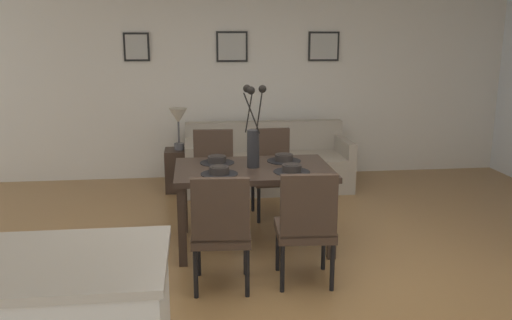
% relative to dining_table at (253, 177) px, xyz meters
% --- Properties ---
extents(ground_plane, '(9.00, 9.00, 0.00)m').
position_rel_dining_table_xyz_m(ground_plane, '(0.17, -0.70, -0.65)').
color(ground_plane, olive).
extents(back_wall_panel, '(9.00, 0.10, 2.60)m').
position_rel_dining_table_xyz_m(back_wall_panel, '(0.17, 2.55, 0.65)').
color(back_wall_panel, silver).
rests_on(back_wall_panel, ground).
extents(dining_table, '(1.40, 0.91, 0.74)m').
position_rel_dining_table_xyz_m(dining_table, '(0.00, 0.00, 0.00)').
color(dining_table, '#33261E').
rests_on(dining_table, ground).
extents(dining_chair_near_left, '(0.47, 0.47, 0.92)m').
position_rel_dining_table_xyz_m(dining_chair_near_left, '(-0.34, -0.88, -0.14)').
color(dining_chair_near_left, '#3D2D23').
rests_on(dining_chair_near_left, ground).
extents(dining_chair_near_right, '(0.47, 0.47, 0.92)m').
position_rel_dining_table_xyz_m(dining_chair_near_right, '(-0.33, 0.84, -0.14)').
color(dining_chair_near_right, '#3D2D23').
rests_on(dining_chair_near_right, ground).
extents(dining_chair_far_left, '(0.47, 0.47, 0.92)m').
position_rel_dining_table_xyz_m(dining_chair_far_left, '(0.31, -0.86, -0.14)').
color(dining_chair_far_left, '#3D2D23').
rests_on(dining_chair_far_left, ground).
extents(dining_chair_far_right, '(0.46, 0.46, 0.92)m').
position_rel_dining_table_xyz_m(dining_chair_far_right, '(0.30, 0.85, -0.14)').
color(dining_chair_far_right, '#3D2D23').
rests_on(dining_chair_far_right, ground).
extents(centerpiece_vase, '(0.21, 0.23, 0.73)m').
position_rel_dining_table_xyz_m(centerpiece_vase, '(0.00, 0.00, 0.37)').
color(centerpiece_vase, '#232326').
rests_on(centerpiece_vase, dining_table).
extents(placemat_near_left, '(0.32, 0.32, 0.01)m').
position_rel_dining_table_xyz_m(placemat_near_left, '(-0.31, -0.20, 0.09)').
color(placemat_near_left, black).
rests_on(placemat_near_left, dining_table).
extents(bowl_near_left, '(0.17, 0.17, 0.07)m').
position_rel_dining_table_xyz_m(bowl_near_left, '(-0.31, -0.20, 0.13)').
color(bowl_near_left, '#2D2826').
rests_on(bowl_near_left, dining_table).
extents(placemat_near_right, '(0.32, 0.32, 0.01)m').
position_rel_dining_table_xyz_m(placemat_near_right, '(-0.31, 0.20, 0.09)').
color(placemat_near_right, black).
rests_on(placemat_near_right, dining_table).
extents(bowl_near_right, '(0.17, 0.17, 0.07)m').
position_rel_dining_table_xyz_m(bowl_near_right, '(-0.31, 0.20, 0.13)').
color(bowl_near_right, '#2D2826').
rests_on(bowl_near_right, dining_table).
extents(placemat_far_left, '(0.32, 0.32, 0.01)m').
position_rel_dining_table_xyz_m(placemat_far_left, '(0.32, -0.20, 0.09)').
color(placemat_far_left, black).
rests_on(placemat_far_left, dining_table).
extents(bowl_far_left, '(0.17, 0.17, 0.07)m').
position_rel_dining_table_xyz_m(bowl_far_left, '(0.32, -0.20, 0.13)').
color(bowl_far_left, '#2D2826').
rests_on(bowl_far_left, dining_table).
extents(placemat_far_right, '(0.32, 0.32, 0.01)m').
position_rel_dining_table_xyz_m(placemat_far_right, '(0.32, 0.20, 0.09)').
color(placemat_far_right, black).
rests_on(placemat_far_right, dining_table).
extents(bowl_far_right, '(0.17, 0.17, 0.07)m').
position_rel_dining_table_xyz_m(bowl_far_right, '(0.32, 0.20, 0.13)').
color(bowl_far_right, '#2D2826').
rests_on(bowl_far_right, dining_table).
extents(sofa, '(2.04, 0.84, 0.80)m').
position_rel_dining_table_xyz_m(sofa, '(0.39, 1.88, -0.37)').
color(sofa, '#A89E8E').
rests_on(sofa, ground).
extents(side_table, '(0.36, 0.36, 0.52)m').
position_rel_dining_table_xyz_m(side_table, '(-0.71, 1.86, -0.39)').
color(side_table, '#33261E').
rests_on(side_table, ground).
extents(table_lamp, '(0.22, 0.22, 0.51)m').
position_rel_dining_table_xyz_m(table_lamp, '(-0.71, 1.86, 0.24)').
color(table_lamp, '#4C4C51').
rests_on(table_lamp, side_table).
extents(framed_picture_left, '(0.33, 0.03, 0.36)m').
position_rel_dining_table_xyz_m(framed_picture_left, '(-1.22, 2.48, 1.09)').
color(framed_picture_left, black).
extents(framed_picture_center, '(0.41, 0.03, 0.39)m').
position_rel_dining_table_xyz_m(framed_picture_center, '(0.00, 2.48, 1.09)').
color(framed_picture_center, black).
extents(framed_picture_right, '(0.42, 0.03, 0.38)m').
position_rel_dining_table_xyz_m(framed_picture_right, '(1.22, 2.48, 1.09)').
color(framed_picture_right, black).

